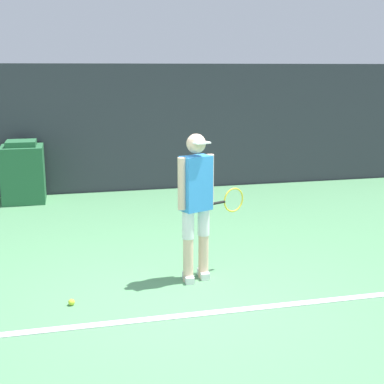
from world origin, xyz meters
TOP-DOWN VIEW (x-y plane):
  - ground_plane at (0.00, 0.00)m, footprint 24.00×24.00m
  - back_wall at (0.00, 5.56)m, footprint 24.00×0.10m
  - court_baseline at (0.00, -0.26)m, footprint 21.60×0.10m
  - tennis_player at (0.29, 0.66)m, footprint 0.89×0.46m
  - tennis_ball at (-1.17, 0.26)m, footprint 0.07×0.07m
  - covered_chair at (-1.95, 5.07)m, footprint 0.76×0.78m

SIDE VIEW (x-z plane):
  - ground_plane at x=0.00m, z-range 0.00..0.00m
  - court_baseline at x=0.00m, z-range 0.00..0.01m
  - tennis_ball at x=-1.17m, z-range 0.00..0.07m
  - covered_chair at x=-1.95m, z-range -0.02..1.12m
  - tennis_player at x=0.29m, z-range 0.10..1.82m
  - back_wall at x=0.00m, z-range 0.00..2.52m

